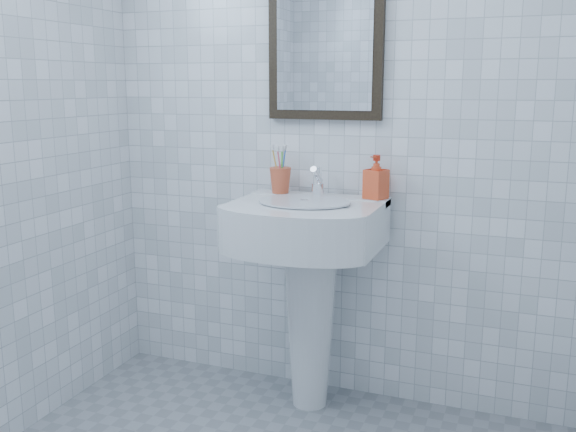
% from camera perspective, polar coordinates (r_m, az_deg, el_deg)
% --- Properties ---
extents(wall_back, '(2.20, 0.02, 2.50)m').
position_cam_1_polar(wall_back, '(2.78, 5.06, 8.73)').
color(wall_back, white).
rests_on(wall_back, ground).
extents(washbasin, '(0.60, 0.44, 0.93)m').
position_cam_1_polar(washbasin, '(2.71, 1.84, -4.77)').
color(washbasin, white).
rests_on(washbasin, ground).
extents(faucet, '(0.05, 0.12, 0.13)m').
position_cam_1_polar(faucet, '(2.74, 2.65, 2.89)').
color(faucet, white).
rests_on(faucet, washbasin).
extents(toothbrush_cup, '(0.11, 0.11, 0.11)m').
position_cam_1_polar(toothbrush_cup, '(2.80, -0.68, 3.19)').
color(toothbrush_cup, '#C44D2D').
rests_on(toothbrush_cup, washbasin).
extents(soap_dispenser, '(0.11, 0.11, 0.18)m').
position_cam_1_polar(soap_dispenser, '(2.68, 7.84, 3.44)').
color(soap_dispenser, red).
rests_on(soap_dispenser, washbasin).
extents(wall_mirror, '(0.50, 0.04, 0.62)m').
position_cam_1_polar(wall_mirror, '(2.79, 3.32, 14.93)').
color(wall_mirror, black).
rests_on(wall_mirror, wall_back).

